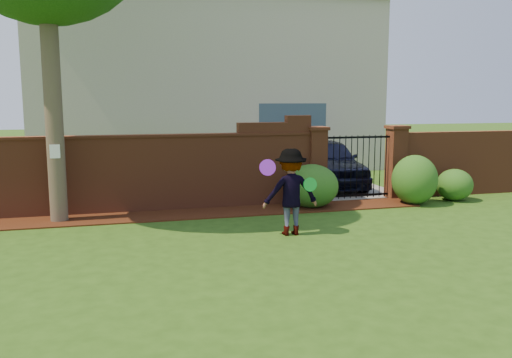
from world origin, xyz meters
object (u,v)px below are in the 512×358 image
object	(u,v)px
man	(291,192)
frisbee_green	(310,184)
car	(328,163)
frisbee_purple	(268,168)

from	to	relation	value
man	frisbee_green	size ratio (longest dim) A/B	6.20
car	frisbee_purple	bearing A→B (deg)	-118.16
car	man	bearing A→B (deg)	-114.66
man	frisbee_purple	bearing A→B (deg)	15.49
frisbee_green	frisbee_purple	bearing A→B (deg)	176.50
car	frisbee_green	bearing A→B (deg)	-111.06
frisbee_purple	frisbee_green	size ratio (longest dim) A/B	1.14
frisbee_purple	frisbee_green	xyz separation A→B (m)	(0.81, -0.05, -0.34)
man	car	bearing A→B (deg)	-117.15
car	frisbee_purple	xyz separation A→B (m)	(-3.32, -5.10, 0.61)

